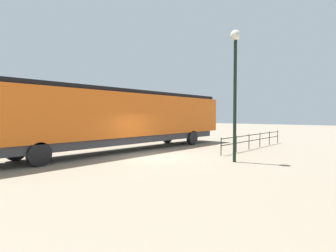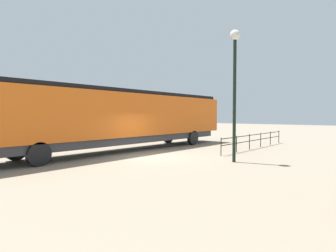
% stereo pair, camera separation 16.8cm
% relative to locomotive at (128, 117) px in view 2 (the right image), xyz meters
% --- Properties ---
extents(ground_plane, '(120.00, 120.00, 0.00)m').
position_rel_locomotive_xyz_m(ground_plane, '(3.35, -0.97, -2.21)').
color(ground_plane, gray).
extents(locomotive, '(2.82, 18.86, 3.89)m').
position_rel_locomotive_xyz_m(locomotive, '(0.00, 0.00, 0.00)').
color(locomotive, orange).
rests_on(locomotive, ground_plane).
extents(lamp_post, '(0.50, 0.50, 6.44)m').
position_rel_locomotive_xyz_m(lamp_post, '(7.48, 0.22, 2.24)').
color(lamp_post, black).
rests_on(lamp_post, ground_plane).
extents(platform_fence, '(0.05, 9.62, 1.04)m').
position_rel_locomotive_xyz_m(platform_fence, '(5.91, 6.50, -1.53)').
color(platform_fence, black).
rests_on(platform_fence, ground_plane).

